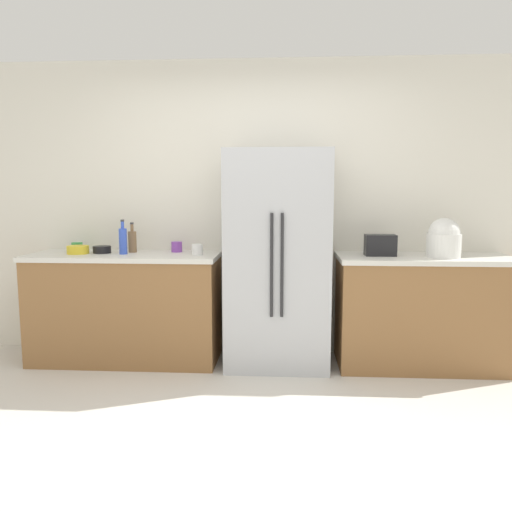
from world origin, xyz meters
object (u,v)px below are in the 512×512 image
rice_cooker (444,239)px  bottle_b (123,240)px  refrigerator (278,260)px  bowl_a (78,250)px  cup_b (177,247)px  cup_c (77,247)px  bowl_b (102,250)px  toaster (380,245)px  cup_a (197,249)px  bottle_a (132,241)px

rice_cooker → bottle_b: (-2.65, 0.04, -0.03)m
refrigerator → bowl_a: 1.71m
rice_cooker → cup_b: (-2.23, 0.22, -0.10)m
cup_c → bowl_b: (0.28, -0.13, -0.01)m
toaster → rice_cooker: (0.49, -0.07, 0.06)m
cup_c → rice_cooker: bearing=-4.2°
cup_c → bowl_a: size_ratio=0.52×
cup_b → cup_a: bearing=-41.9°
refrigerator → bowl_a: refrigerator is taller
toaster → bowl_b: bearing=179.4°
bottle_b → cup_b: (0.42, 0.18, -0.07)m
cup_b → bottle_b: bearing=-156.6°
cup_c → bowl_b: bearing=-25.6°
bowl_b → refrigerator: bearing=-2.0°
rice_cooker → toaster: bearing=171.6°
toaster → cup_c: (-2.64, 0.16, -0.05)m
cup_a → cup_b: size_ratio=0.97×
bottle_a → bowl_a: (-0.44, -0.13, -0.07)m
refrigerator → cup_a: (-0.67, -0.02, 0.08)m
cup_a → cup_c: bearing=169.6°
toaster → cup_b: toaster is taller
toaster → bowl_a: (-2.55, -0.03, -0.05)m
bottle_a → cup_a: 0.62m
cup_b → cup_c: cup_b is taller
rice_cooker → cup_c: rice_cooker is taller
toaster → cup_c: toaster is taller
toaster → cup_b: 1.74m
refrigerator → bottle_b: size_ratio=6.12×
toaster → cup_a: bearing=-178.2°
cup_a → bottle_a: bearing=165.9°
cup_c → cup_a: bearing=-10.4°
bottle_b → bottle_a: bearing=74.7°
refrigerator → bowl_b: size_ratio=11.78×
bottle_a → bowl_b: size_ratio=1.72×
bottle_b → cup_c: 0.53m
bowl_a → rice_cooker: bearing=-0.8°
rice_cooker → cup_c: 3.14m
toaster → cup_a: (-1.52, -0.05, -0.04)m
rice_cooker → cup_a: bearing=179.3°
refrigerator → cup_b: (-0.89, 0.18, 0.08)m
bottle_b → cup_a: 0.64m
cup_c → bottle_b: bearing=-21.5°
bowl_a → toaster: bearing=0.6°
cup_a → bowl_a: bearing=178.8°
cup_b → bowl_b: bearing=-168.9°
cup_b → bowl_a: cup_b is taller
toaster → cup_a: toaster is taller
rice_cooker → cup_a: size_ratio=3.46×
cup_a → bowl_a: cup_a is taller
cup_c → bowl_b: 0.31m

